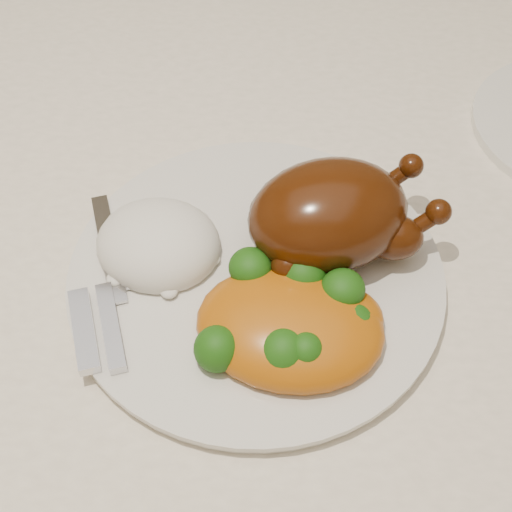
{
  "coord_description": "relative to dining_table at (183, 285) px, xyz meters",
  "views": [
    {
      "loc": [
        0.11,
        -0.42,
        1.25
      ],
      "look_at": [
        0.08,
        -0.06,
        0.8
      ],
      "focal_mm": 50.0,
      "sensor_mm": 36.0,
      "label": 1
    }
  ],
  "objects": [
    {
      "name": "tablecloth",
      "position": [
        0.0,
        0.0,
        0.07
      ],
      "size": [
        1.73,
        1.03,
        0.18
      ],
      "color": "white",
      "rests_on": "dining_table"
    },
    {
      "name": "dinner_plate",
      "position": [
        0.08,
        -0.06,
        0.11
      ],
      "size": [
        0.39,
        0.39,
        0.01
      ],
      "primitive_type": "cylinder",
      "rotation": [
        0.0,
        0.0,
        -0.32
      ],
      "color": "silver",
      "rests_on": "tablecloth"
    },
    {
      "name": "floor",
      "position": [
        0.0,
        0.0,
        -0.67
      ],
      "size": [
        4.0,
        4.0,
        0.0
      ],
      "primitive_type": "plane",
      "color": "brown",
      "rests_on": "ground"
    },
    {
      "name": "rice_mound",
      "position": [
        -0.0,
        -0.05,
        0.13
      ],
      "size": [
        0.12,
        0.11,
        0.06
      ],
      "rotation": [
        0.0,
        0.0,
        -0.17
      ],
      "color": "white",
      "rests_on": "dinner_plate"
    },
    {
      "name": "mac_and_cheese",
      "position": [
        0.12,
        -0.12,
        0.13
      ],
      "size": [
        0.15,
        0.12,
        0.06
      ],
      "rotation": [
        0.0,
        0.0,
        -0.08
      ],
      "color": "#C95B0C",
      "rests_on": "dinner_plate"
    },
    {
      "name": "dining_table",
      "position": [
        0.0,
        0.0,
        0.0
      ],
      "size": [
        1.6,
        0.9,
        0.76
      ],
      "color": "brown",
      "rests_on": "floor"
    },
    {
      "name": "roast_chicken",
      "position": [
        0.14,
        -0.03,
        0.16
      ],
      "size": [
        0.18,
        0.14,
        0.08
      ],
      "rotation": [
        0.0,
        0.0,
        0.37
      ],
      "color": "#421C07",
      "rests_on": "dinner_plate"
    },
    {
      "name": "cutlery",
      "position": [
        -0.04,
        -0.11,
        0.12
      ],
      "size": [
        0.07,
        0.18,
        0.01
      ],
      "rotation": [
        0.0,
        0.0,
        0.36
      ],
      "color": "silver",
      "rests_on": "dinner_plate"
    }
  ]
}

